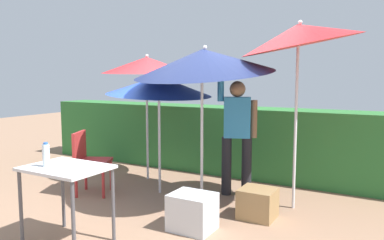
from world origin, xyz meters
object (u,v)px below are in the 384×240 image
chair_plastic (89,158)px  umbrella_orange (204,62)px  crate_cardboard (258,203)px  bottle_water (46,155)px  person_vendor (237,129)px  folding_table (66,176)px  umbrella_yellow (159,86)px  umbrella_rainbow (147,65)px  umbrella_navy (299,35)px  cooler_box (192,212)px

chair_plastic → umbrella_orange: bearing=12.1°
umbrella_orange → crate_cardboard: (0.76, -0.06, -1.67)m
umbrella_orange → bottle_water: bearing=-115.5°
person_vendor → folding_table: 2.43m
umbrella_orange → chair_plastic: (-1.65, -0.35, -1.33)m
umbrella_yellow → folding_table: bearing=-85.8°
umbrella_yellow → chair_plastic: bearing=-147.6°
umbrella_yellow → bottle_water: bearing=-90.8°
person_vendor → umbrella_yellow: bearing=-155.6°
umbrella_rainbow → umbrella_yellow: bearing=-40.9°
umbrella_orange → umbrella_yellow: size_ratio=1.23×
umbrella_orange → umbrella_navy: size_ratio=0.86×
umbrella_rainbow → crate_cardboard: 2.82m
umbrella_navy → umbrella_yellow: bearing=-171.5°
umbrella_rainbow → bottle_water: (0.56, -2.42, -0.95)m
umbrella_navy → person_vendor: bearing=168.5°
cooler_box → umbrella_yellow: bearing=138.7°
umbrella_orange → umbrella_yellow: (-0.79, 0.19, -0.31)m
person_vendor → crate_cardboard: person_vendor is taller
chair_plastic → crate_cardboard: chair_plastic is taller
umbrella_rainbow → chair_plastic: umbrella_rainbow is taller
umbrella_rainbow → folding_table: umbrella_rainbow is taller
bottle_water → umbrella_orange: bearing=64.5°
umbrella_navy → cooler_box: umbrella_navy is taller
crate_cardboard → umbrella_yellow: bearing=171.0°
crate_cardboard → bottle_water: size_ratio=1.69×
umbrella_navy → person_vendor: (-0.86, 0.17, -1.22)m
chair_plastic → bottle_water: bearing=-59.0°
umbrella_orange → bottle_water: umbrella_orange is taller
umbrella_rainbow → umbrella_orange: 1.55m
chair_plastic → cooler_box: size_ratio=1.93×
umbrella_orange → cooler_box: (0.26, -0.74, -1.64)m
crate_cardboard → bottle_water: bottle_water is taller
umbrella_yellow → cooler_box: umbrella_yellow is taller
crate_cardboard → chair_plastic: bearing=-173.0°
umbrella_rainbow → bottle_water: umbrella_rainbow is taller
umbrella_navy → umbrella_orange: bearing=-156.3°
person_vendor → folding_table: size_ratio=2.35×
chair_plastic → person_vendor: bearing=28.3°
crate_cardboard → umbrella_rainbow: bearing=160.5°
cooler_box → crate_cardboard: bearing=53.7°
chair_plastic → crate_cardboard: 2.44m
umbrella_orange → umbrella_navy: (1.05, 0.46, 0.31)m
umbrella_rainbow → umbrella_yellow: size_ratio=1.17×
umbrella_orange → person_vendor: (0.19, 0.63, -0.91)m
umbrella_orange → folding_table: (-0.66, -1.63, -1.16)m
person_vendor → crate_cardboard: bearing=-51.0°
folding_table → bottle_water: size_ratio=3.33×
cooler_box → bottle_water: size_ratio=1.92×
umbrella_orange → umbrella_yellow: 0.87m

